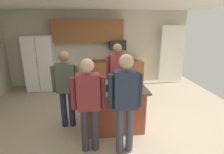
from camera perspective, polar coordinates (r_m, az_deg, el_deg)
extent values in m
plane|color=#B7A88E|center=(4.38, -1.00, -13.48)|extent=(7.04, 7.04, 0.00)
plane|color=white|center=(3.79, -1.21, 22.74)|extent=(7.04, 7.04, 0.00)
cube|color=beige|center=(6.62, -3.95, 9.02)|extent=(6.40, 0.10, 2.60)
cube|color=white|center=(6.94, 18.43, 6.90)|extent=(0.90, 0.06, 2.00)
cube|color=brown|center=(6.35, -7.65, 14.24)|extent=(2.40, 0.35, 0.75)
sphere|color=#4C3823|center=(6.19, -1.91, 14.30)|extent=(0.04, 0.04, 0.04)
cube|color=brown|center=(6.56, 1.64, 1.37)|extent=(1.80, 0.60, 0.90)
sphere|color=#4C3823|center=(6.35, 6.11, 0.75)|extent=(0.04, 0.04, 0.04)
cube|color=white|center=(6.48, -21.60, 4.13)|extent=(0.88, 0.70, 1.81)
cube|color=white|center=(6.19, -24.35, 3.24)|extent=(0.42, 0.04, 1.73)
cube|color=white|center=(6.07, -20.37, 3.46)|extent=(0.42, 0.04, 1.73)
cylinder|color=#B2B2B7|center=(6.08, -22.54, 4.11)|extent=(0.02, 0.02, 0.35)
cube|color=black|center=(6.38, 1.68, 10.10)|extent=(0.56, 0.40, 0.32)
cube|color=#9E4C33|center=(3.96, 0.59, -9.70)|extent=(1.17, 0.82, 0.89)
cube|color=#60564C|center=(3.77, 0.61, -3.40)|extent=(1.31, 0.96, 0.04)
cylinder|color=#383842|center=(3.33, -8.53, -16.24)|extent=(0.13, 0.13, 0.82)
cylinder|color=#383842|center=(3.33, -5.49, -16.13)|extent=(0.13, 0.13, 0.82)
cube|color=maroon|center=(3.00, -7.50, -4.71)|extent=(0.38, 0.22, 0.61)
sphere|color=beige|center=(2.86, -7.85, 3.61)|extent=(0.22, 0.22, 0.22)
cylinder|color=maroon|center=(3.02, -12.07, -5.22)|extent=(0.09, 0.09, 0.55)
cylinder|color=maroon|center=(3.01, -2.91, -4.86)|extent=(0.09, 0.09, 0.55)
cylinder|color=#383842|center=(4.71, 0.55, -5.46)|extent=(0.13, 0.13, 0.84)
cylinder|color=#383842|center=(4.74, 2.59, -5.35)|extent=(0.13, 0.13, 0.84)
cube|color=maroon|center=(4.50, 1.65, 3.26)|extent=(0.38, 0.22, 0.63)
sphere|color=#8C664C|center=(4.41, 1.70, 9.04)|extent=(0.23, 0.23, 0.23)
cylinder|color=maroon|center=(4.47, -1.39, 2.93)|extent=(0.09, 0.09, 0.57)
cylinder|color=maroon|center=(4.54, 4.64, 3.12)|extent=(0.09, 0.09, 0.57)
cylinder|color=#4C5166|center=(3.25, 2.48, -16.52)|extent=(0.13, 0.13, 0.85)
cylinder|color=#4C5166|center=(3.28, 5.52, -16.24)|extent=(0.13, 0.13, 0.85)
cube|color=#2D384C|center=(2.92, 4.31, -4.08)|extent=(0.38, 0.22, 0.64)
sphere|color=beige|center=(2.79, 4.52, 4.87)|extent=(0.23, 0.23, 0.23)
cylinder|color=#2D384C|center=(2.89, -0.37, -4.66)|extent=(0.09, 0.09, 0.58)
cylinder|color=#2D384C|center=(2.99, 8.82, -4.14)|extent=(0.09, 0.09, 0.58)
cylinder|color=#232D4C|center=(4.12, -14.93, -9.80)|extent=(0.13, 0.13, 0.81)
cylinder|color=#232D4C|center=(4.10, -12.53, -9.75)|extent=(0.13, 0.13, 0.81)
cube|color=#4C5647|center=(3.84, -14.47, -0.27)|extent=(0.38, 0.22, 0.61)
sphere|color=#8C664C|center=(3.74, -14.98, 6.24)|extent=(0.22, 0.22, 0.22)
cylinder|color=#4C5647|center=(3.88, -17.97, -0.69)|extent=(0.09, 0.09, 0.55)
cylinder|color=#4C5647|center=(3.83, -10.89, -0.41)|extent=(0.09, 0.09, 0.55)
cylinder|color=black|center=(4.06, 3.61, -0.34)|extent=(0.08, 0.08, 0.17)
cylinder|color=#4C6B99|center=(3.41, -3.80, -4.43)|extent=(0.09, 0.09, 0.10)
torus|color=#4C6B99|center=(3.41, -2.80, -4.31)|extent=(0.06, 0.01, 0.06)
cylinder|color=black|center=(3.54, 0.58, -3.25)|extent=(0.07, 0.07, 0.14)
cylinder|color=#4C6B99|center=(3.80, -4.01, -2.20)|extent=(0.08, 0.08, 0.09)
torus|color=#4C6B99|center=(3.80, -3.17, -2.10)|extent=(0.06, 0.01, 0.06)
cylinder|color=black|center=(3.51, -1.41, -3.51)|extent=(0.07, 0.07, 0.13)
cube|color=#B7B7BC|center=(3.84, 2.24, -2.52)|extent=(0.44, 0.30, 0.02)
cube|color=#A8A8AD|center=(3.84, 2.24, -2.24)|extent=(0.44, 0.30, 0.02)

